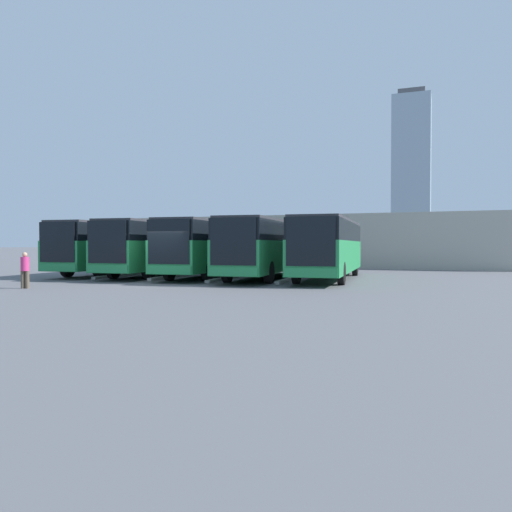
% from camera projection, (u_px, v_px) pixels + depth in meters
% --- Properties ---
extents(ground_plane, '(600.00, 600.00, 0.00)m').
position_uv_depth(ground_plane, '(159.00, 284.00, 23.54)').
color(ground_plane, '#5B5B60').
extents(bus_0, '(3.36, 11.98, 3.19)m').
position_uv_depth(bus_0, '(329.00, 246.00, 26.79)').
color(bus_0, '#238447').
rests_on(bus_0, ground_plane).
extents(curb_divider_0, '(0.68, 5.48, 0.15)m').
position_uv_depth(curb_divider_0, '(289.00, 279.00, 25.80)').
color(curb_divider_0, '#B2B2AD').
rests_on(curb_divider_0, ground_plane).
extents(bus_1, '(3.36, 11.98, 3.19)m').
position_uv_depth(bus_1, '(267.00, 246.00, 27.62)').
color(bus_1, '#238447').
rests_on(bus_1, ground_plane).
extents(curb_divider_1, '(0.68, 5.48, 0.15)m').
position_uv_depth(curb_divider_1, '(226.00, 278.00, 26.63)').
color(curb_divider_1, '#B2B2AD').
rests_on(curb_divider_1, ground_plane).
extents(bus_2, '(3.36, 11.98, 3.19)m').
position_uv_depth(bus_2, '(213.00, 246.00, 29.08)').
color(bus_2, '#238447').
rests_on(bus_2, ground_plane).
extents(curb_divider_2, '(0.68, 5.48, 0.15)m').
position_uv_depth(curb_divider_2, '(173.00, 276.00, 28.09)').
color(curb_divider_2, '#B2B2AD').
rests_on(curb_divider_2, ground_plane).
extents(bus_3, '(3.36, 11.98, 3.19)m').
position_uv_depth(bus_3, '(162.00, 246.00, 30.20)').
color(bus_3, '#238447').
rests_on(bus_3, ground_plane).
extents(curb_divider_3, '(0.68, 5.48, 0.15)m').
position_uv_depth(curb_divider_3, '(121.00, 275.00, 29.21)').
color(curb_divider_3, '#B2B2AD').
rests_on(curb_divider_3, ground_plane).
extents(bus_4, '(3.36, 11.98, 3.19)m').
position_uv_depth(bus_4, '(118.00, 246.00, 31.73)').
color(bus_4, '#238447').
rests_on(bus_4, ground_plane).
extents(pedestrian, '(0.44, 0.44, 1.55)m').
position_uv_depth(pedestrian, '(25.00, 269.00, 21.19)').
color(pedestrian, brown).
rests_on(pedestrian, ground_plane).
extents(station_building, '(37.00, 15.09, 4.29)m').
position_uv_depth(station_building, '(300.00, 242.00, 46.41)').
color(station_building, '#A8A399').
rests_on(station_building, ground_plane).
extents(office_tower, '(14.68, 14.68, 63.61)m').
position_uv_depth(office_tower, '(412.00, 172.00, 200.76)').
color(office_tower, '#93A8B7').
rests_on(office_tower, ground_plane).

